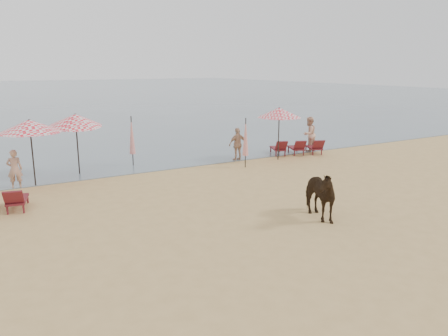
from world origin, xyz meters
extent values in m
plane|color=tan|center=(0.00, 0.00, 0.00)|extent=(120.00, 120.00, 0.00)
cube|color=#51606B|center=(0.00, 80.00, 0.00)|extent=(160.00, 140.00, 0.06)
cube|color=maroon|center=(-6.27, 7.42, 0.30)|extent=(0.82, 1.31, 0.07)
cube|color=maroon|center=(-6.41, 6.78, 0.55)|extent=(0.64, 0.51, 0.53)
cube|color=maroon|center=(6.39, 10.43, 0.31)|extent=(1.00, 1.37, 0.07)
cube|color=maroon|center=(6.14, 9.81, 0.56)|extent=(0.69, 0.59, 0.54)
cube|color=maroon|center=(7.29, 10.06, 0.31)|extent=(1.00, 1.37, 0.07)
cube|color=maroon|center=(7.04, 9.45, 0.56)|extent=(0.69, 0.59, 0.54)
cube|color=maroon|center=(8.19, 9.70, 0.31)|extent=(1.00, 1.37, 0.07)
cube|color=maroon|center=(7.95, 9.08, 0.56)|extent=(0.69, 0.59, 0.54)
cylinder|color=black|center=(-5.41, 10.09, 1.18)|extent=(0.05, 0.05, 2.36)
cone|color=red|center=(-5.41, 10.09, 2.31)|extent=(2.25, 2.25, 0.48)
sphere|color=black|center=(-5.41, 10.09, 2.52)|extent=(0.09, 0.09, 0.09)
cylinder|color=black|center=(-3.53, 11.14, 1.19)|extent=(0.06, 0.06, 2.37)
cone|color=red|center=(-3.53, 11.14, 2.32)|extent=(2.10, 2.14, 0.71)
sphere|color=black|center=(-3.53, 11.14, 2.54)|extent=(0.09, 0.09, 0.09)
cylinder|color=black|center=(5.59, 9.34, 1.18)|extent=(0.05, 0.05, 2.36)
cone|color=red|center=(5.59, 9.34, 2.31)|extent=(2.10, 2.10, 0.47)
sphere|color=black|center=(5.59, 9.34, 2.52)|extent=(0.08, 0.08, 0.08)
cylinder|color=black|center=(-1.02, 11.61, 1.15)|extent=(0.05, 0.05, 2.30)
cone|color=red|center=(-1.02, 11.61, 1.42)|extent=(0.28, 0.28, 1.72)
cylinder|color=black|center=(3.29, 8.74, 1.12)|extent=(0.05, 0.05, 2.25)
cone|color=red|center=(3.29, 8.74, 1.39)|extent=(0.27, 0.27, 1.69)
imported|color=black|center=(1.42, 1.93, 0.77)|extent=(1.19, 1.95, 1.54)
imported|color=tan|center=(-6.07, 10.10, 0.74)|extent=(0.58, 0.41, 1.48)
imported|color=#DBA688|center=(8.37, 10.32, 0.93)|extent=(1.07, 0.94, 1.86)
imported|color=tan|center=(3.76, 10.16, 0.80)|extent=(0.96, 0.43, 1.61)
camera|label=1|loc=(-7.25, -7.50, 4.46)|focal=35.00mm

